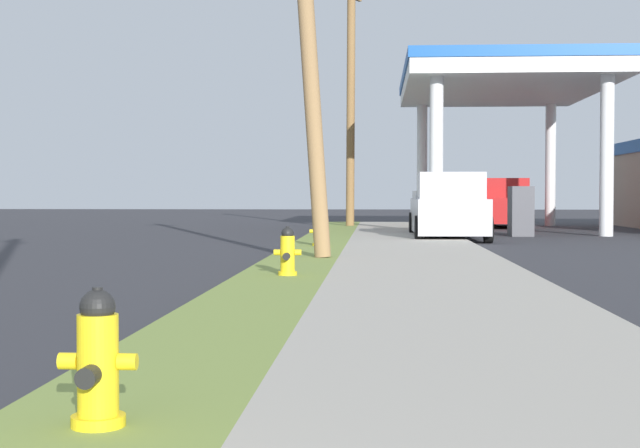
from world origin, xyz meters
name	(u,v)px	position (x,y,z in m)	size (l,w,h in m)	color
fire_hydrant_nearest	(98,366)	(0.68, 3.47, 0.45)	(0.42, 0.38, 0.74)	yellow
fire_hydrant_second	(288,254)	(0.80, 12.77, 0.45)	(0.42, 0.38, 0.74)	yellow
fire_hydrant_third	(318,232)	(0.75, 20.89, 0.45)	(0.42, 0.37, 0.74)	yellow
utility_pole_midground	(308,37)	(0.81, 16.79, 4.39)	(1.44, 0.42, 8.37)	#937047
utility_pole_background	(351,102)	(1.12, 34.98, 4.93)	(0.77, 1.29, 9.45)	olive
car_teal_by_near_pump	(439,208)	(4.94, 40.88, 0.72)	(1.98, 4.52, 1.57)	#197075
truck_silver_at_forecourt	(448,209)	(4.25, 26.64, 0.91)	(2.14, 5.41, 1.97)	#BCBCC1
truck_red_on_apron	(501,205)	(7.15, 36.99, 0.91)	(2.30, 5.47, 1.97)	red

